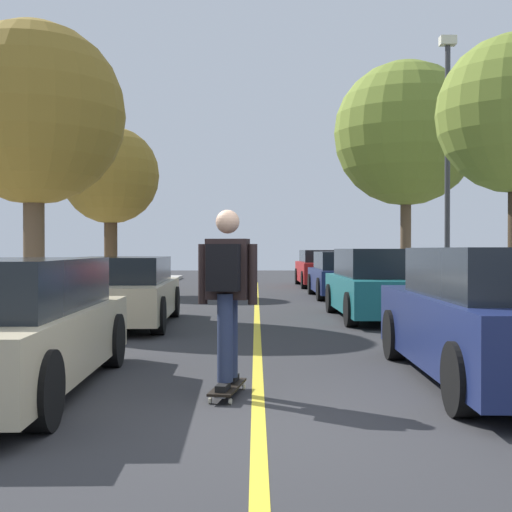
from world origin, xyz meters
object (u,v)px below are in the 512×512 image
parked_car_right_near (385,284)px  street_tree_left_near (114,176)px  parked_car_right_farthest (327,268)px  parked_car_left_near (124,291)px  parked_car_left_nearest (5,325)px  skateboard (231,387)px  parked_car_right_nearest (502,318)px  parked_car_right_far (347,275)px  streetlamp (451,153)px  street_tree_left_nearest (37,115)px  street_tree_right_near (409,134)px  skateboarder (230,286)px

parked_car_right_near → street_tree_left_near: bearing=133.0°
parked_car_right_farthest → parked_car_left_near: bearing=-110.9°
parked_car_left_nearest → skateboard: (2.25, -0.19, -0.58)m
parked_car_right_nearest → parked_car_right_far: bearing=90.0°
parked_car_left_nearest → parked_car_right_nearest: 5.11m
parked_car_right_farthest → skateboard: (-2.84, -19.60, -0.60)m
streetlamp → skateboard: bearing=-117.2°
parked_car_left_nearest → streetlamp: (6.84, 8.74, 2.92)m
parked_car_left_nearest → street_tree_left_nearest: size_ratio=0.74×
street_tree_right_near → parked_car_left_nearest: bearing=-116.4°
parked_car_left_near → parked_car_right_near: bearing=12.6°
skateboard → streetlamp: bearing=62.8°
skateboarder → street_tree_left_nearest: bearing=119.5°
parked_car_right_farthest → parked_car_left_nearest: bearing=-104.7°
parked_car_right_far → parked_car_right_near: bearing=-90.0°
parked_car_right_farthest → skateboard: parked_car_right_farthest is taller
street_tree_right_near → parked_car_right_nearest: bearing=-98.3°
street_tree_left_nearest → street_tree_right_near: 11.57m
parked_car_left_nearest → skateboarder: (2.24, -0.22, 0.40)m
parked_car_left_nearest → parked_car_right_near: size_ratio=1.03×
parked_car_left_near → parked_car_right_farthest: (5.09, 13.35, 0.06)m
parked_car_right_nearest → skateboarder: bearing=-166.7°
parked_car_right_farthest → street_tree_right_near: 6.90m
street_tree_left_near → street_tree_right_near: street_tree_right_near is taller
parked_car_right_nearest → parked_car_right_farthest: 18.96m
parked_car_left_nearest → parked_car_right_farthest: bearing=75.3°
parked_car_right_farthest → streetlamp: (1.75, -10.67, 2.89)m
parked_car_left_nearest → parked_car_right_nearest: parked_car_right_nearest is taller
parked_car_right_near → streetlamp: bearing=41.4°
parked_car_left_nearest → parked_car_left_near: (-0.00, 6.06, -0.03)m
parked_car_left_nearest → parked_car_right_nearest: (5.09, 0.45, 0.03)m
skateboarder → skateboard: bearing=80.8°
parked_car_right_far → skateboard: 13.90m
parked_car_left_near → parked_car_right_near: (5.09, 1.14, 0.07)m
parked_car_right_nearest → streetlamp: bearing=78.1°
street_tree_left_nearest → street_tree_right_near: bearing=37.6°
parked_car_left_nearest → parked_car_right_far: size_ratio=1.05×
street_tree_left_nearest → street_tree_left_near: street_tree_left_nearest is taller
parked_car_right_far → street_tree_left_near: bearing=168.7°
parked_car_right_near → street_tree_left_near: size_ratio=0.84×
parked_car_right_near → parked_car_right_nearest: bearing=-90.0°
parked_car_left_nearest → parked_car_right_far: bearing=69.2°
parked_car_right_far → street_tree_right_near: street_tree_right_near is taller
parked_car_right_nearest → parked_car_right_near: size_ratio=1.04×
parked_car_right_nearest → streetlamp: streetlamp is taller
parked_car_left_near → street_tree_left_nearest: size_ratio=0.74×
parked_car_right_far → street_tree_left_near: street_tree_left_near is taller
parked_car_right_near → skateboarder: skateboarder is taller
parked_car_right_farthest → street_tree_left_nearest: 14.45m
skateboard → parked_car_right_farthest: bearing=81.8°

